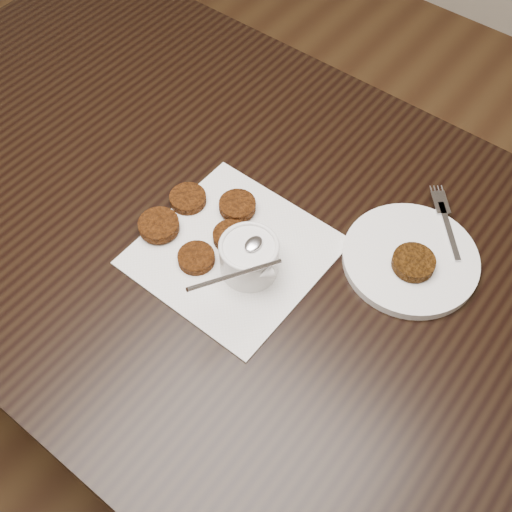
# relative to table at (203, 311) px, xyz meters

# --- Properties ---
(floor) EXTENTS (4.00, 4.00, 0.00)m
(floor) POSITION_rel_table_xyz_m (0.08, -0.17, -0.38)
(floor) COLOR #53371C
(floor) RESTS_ON ground
(table) EXTENTS (1.34, 0.86, 0.75)m
(table) POSITION_rel_table_xyz_m (0.00, 0.00, 0.00)
(table) COLOR black
(table) RESTS_ON floor
(napkin) EXTENTS (0.27, 0.27, 0.00)m
(napkin) POSITION_rel_table_xyz_m (0.13, -0.04, 0.38)
(napkin) COLOR white
(napkin) RESTS_ON table
(sauce_ramekin) EXTENTS (0.12, 0.12, 0.12)m
(sauce_ramekin) POSITION_rel_table_xyz_m (0.17, -0.05, 0.44)
(sauce_ramekin) COLOR white
(sauce_ramekin) RESTS_ON napkin
(patty_cluster) EXTENTS (0.24, 0.24, 0.02)m
(patty_cluster) POSITION_rel_table_xyz_m (0.06, -0.03, 0.39)
(patty_cluster) COLOR #69300D
(patty_cluster) RESTS_ON napkin
(plate_with_patty) EXTENTS (0.30, 0.30, 0.03)m
(plate_with_patty) POSITION_rel_table_xyz_m (0.36, 0.12, 0.39)
(plate_with_patty) COLOR white
(plate_with_patty) RESTS_ON table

